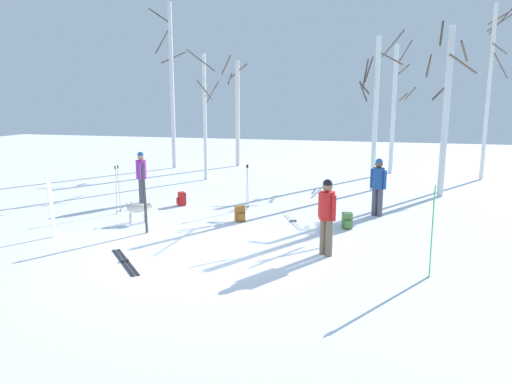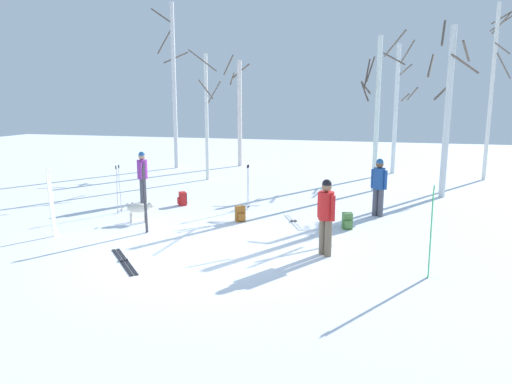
{
  "view_description": "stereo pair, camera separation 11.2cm",
  "coord_description": "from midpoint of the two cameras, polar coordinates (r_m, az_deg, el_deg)",
  "views": [
    {
      "loc": [
        3.82,
        -9.8,
        3.44
      ],
      "look_at": [
        0.62,
        2.36,
        1.0
      ],
      "focal_mm": 33.99,
      "sensor_mm": 36.0,
      "label": 1
    },
    {
      "loc": [
        3.93,
        -9.77,
        3.44
      ],
      "look_at": [
        0.62,
        2.36,
        1.0
      ],
      "focal_mm": 33.99,
      "sensor_mm": 36.0,
      "label": 2
    }
  ],
  "objects": [
    {
      "name": "birch_tree_1",
      "position": [
        20.63,
        -6.19,
        8.98
      ],
      "size": [
        1.15,
        1.27,
        5.36
      ],
      "color": "white",
      "rests_on": "ground_plane"
    },
    {
      "name": "backpack_1",
      "position": [
        13.74,
        -2.13,
        -2.6
      ],
      "size": [
        0.34,
        0.34,
        0.44
      ],
      "color": "#99591E",
      "rests_on": "ground_plane"
    },
    {
      "name": "ski_pair_planted_1",
      "position": [
        12.71,
        -13.18,
        -0.86
      ],
      "size": [
        0.03,
        0.21,
        1.8
      ],
      "color": "black",
      "rests_on": "ground_plane"
    },
    {
      "name": "person_1",
      "position": [
        16.46,
        -13.53,
        2.09
      ],
      "size": [
        0.34,
        0.51,
        1.72
      ],
      "color": "#4C4C56",
      "rests_on": "ground_plane"
    },
    {
      "name": "backpack_0",
      "position": [
        15.96,
        -8.97,
        -0.81
      ],
      "size": [
        0.34,
        0.34,
        0.44
      ],
      "color": "red",
      "rests_on": "ground_plane"
    },
    {
      "name": "birch_tree_4",
      "position": [
        23.21,
        15.85,
        9.69
      ],
      "size": [
        1.58,
        1.57,
        5.97
      ],
      "color": "silver",
      "rests_on": "ground_plane"
    },
    {
      "name": "ski_poles_1",
      "position": [
        15.2,
        -16.19,
        0.47
      ],
      "size": [
        0.07,
        0.26,
        1.46
      ],
      "color": "#B2B2BC",
      "rests_on": "ground_plane"
    },
    {
      "name": "ground_plane",
      "position": [
        11.07,
        -6.56,
        -7.2
      ],
      "size": [
        60.0,
        60.0,
        0.0
      ],
      "primitive_type": "plane",
      "color": "white"
    },
    {
      "name": "dog",
      "position": [
        13.99,
        -13.8,
        -1.95
      ],
      "size": [
        0.84,
        0.44,
        0.57
      ],
      "color": "beige",
      "rests_on": "ground_plane"
    },
    {
      "name": "birch_tree_5",
      "position": [
        18.06,
        21.28,
        9.2
      ],
      "size": [
        1.67,
        1.66,
        6.04
      ],
      "color": "silver",
      "rests_on": "ground_plane"
    },
    {
      "name": "ski_pair_lying_0",
      "position": [
        10.83,
        -15.45,
        -7.9
      ],
      "size": [
        1.4,
        1.52,
        0.05
      ],
      "color": "black",
      "rests_on": "ground_plane"
    },
    {
      "name": "backpack_2",
      "position": [
        13.19,
        10.44,
        -3.36
      ],
      "size": [
        0.31,
        0.33,
        0.44
      ],
      "color": "#4C7F3F",
      "rests_on": "ground_plane"
    },
    {
      "name": "birch_tree_2",
      "position": [
        24.87,
        -2.38,
        9.52
      ],
      "size": [
        1.09,
        1.21,
        5.62
      ],
      "color": "silver",
      "rests_on": "ground_plane"
    },
    {
      "name": "birch_tree_0",
      "position": [
        24.41,
        -10.05,
        12.37
      ],
      "size": [
        1.41,
        1.71,
        7.89
      ],
      "color": "silver",
      "rests_on": "ground_plane"
    },
    {
      "name": "person_2",
      "position": [
        14.65,
        13.96,
        0.99
      ],
      "size": [
        0.47,
        0.34,
        1.72
      ],
      "color": "#4C4C56",
      "rests_on": "ground_plane"
    },
    {
      "name": "ski_poles_0",
      "position": [
        15.11,
        -1.24,
        0.75
      ],
      "size": [
        0.07,
        0.23,
        1.42
      ],
      "color": "#B2B2BC",
      "rests_on": "ground_plane"
    },
    {
      "name": "ski_pair_planted_0",
      "position": [
        9.87,
        19.71,
        -4.52
      ],
      "size": [
        0.06,
        0.25,
        1.84
      ],
      "color": "green",
      "rests_on": "ground_plane"
    },
    {
      "name": "ski_pair_planted_2",
      "position": [
        13.11,
        -23.21,
        -1.22
      ],
      "size": [
        0.04,
        0.22,
        1.75
      ],
      "color": "white",
      "rests_on": "ground_plane"
    },
    {
      "name": "person_0",
      "position": [
        10.74,
        8.04,
        -2.37
      ],
      "size": [
        0.42,
        0.37,
        1.72
      ],
      "color": "#72604C",
      "rests_on": "ground_plane"
    },
    {
      "name": "ski_pair_lying_1",
      "position": [
        13.72,
        4.24,
        -3.52
      ],
      "size": [
        0.9,
        1.66,
        0.05
      ],
      "color": "white",
      "rests_on": "ground_plane"
    },
    {
      "name": "water_bottle_0",
      "position": [
        15.71,
        -14.63,
        -1.63
      ],
      "size": [
        0.06,
        0.06,
        0.22
      ],
      "color": "silver",
      "rests_on": "ground_plane"
    },
    {
      "name": "birch_tree_6",
      "position": [
        22.72,
        25.65,
        10.9
      ],
      "size": [
        0.89,
        1.42,
        7.23
      ],
      "color": "white",
      "rests_on": "ground_plane"
    },
    {
      "name": "birch_tree_3",
      "position": [
        18.55,
        13.65,
        9.34
      ],
      "size": [
        1.54,
        1.53,
        5.8
      ],
      "color": "silver",
      "rests_on": "ground_plane"
    }
  ]
}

